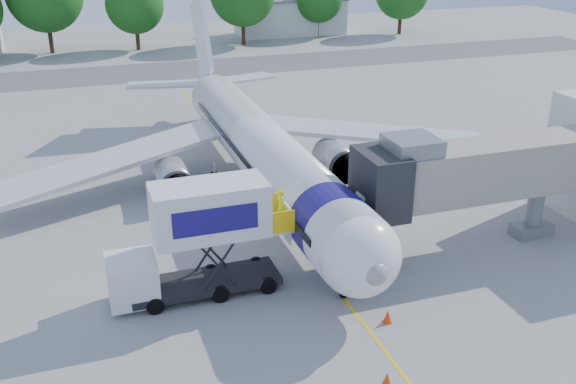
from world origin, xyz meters
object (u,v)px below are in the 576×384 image
object	(u,v)px
aircraft	(259,147)
ground_tug	(393,379)
catering_hiloader	(197,241)
jet_bridge	(470,172)

from	to	relation	value
aircraft	ground_tug	xyz separation A→B (m)	(-0.93, -20.36, -2.23)
aircraft	catering_hiloader	size ratio (longest dim) A/B	4.44
aircraft	catering_hiloader	bearing A→B (deg)	-119.41
jet_bridge	catering_hiloader	bearing A→B (deg)	-179.99
catering_hiloader	ground_tug	xyz separation A→B (m)	(5.34, -9.24, -2.04)
aircraft	jet_bridge	distance (m)	13.77
aircraft	ground_tug	distance (m)	20.51
catering_hiloader	ground_tug	distance (m)	10.87
jet_bridge	ground_tug	world-z (taller)	jet_bridge
aircraft	ground_tug	size ratio (longest dim) A/B	9.88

